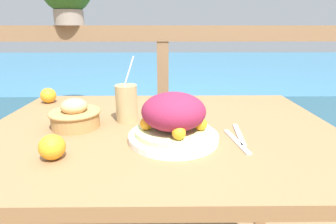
# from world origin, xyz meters

# --- Properties ---
(patio_table) EXTENTS (1.25, 0.89, 0.75)m
(patio_table) POSITION_xyz_m (0.00, 0.00, 0.66)
(patio_table) COLOR olive
(patio_table) RESTS_ON ground_plane
(railing_fence) EXTENTS (2.80, 0.08, 1.10)m
(railing_fence) POSITION_xyz_m (0.00, 0.75, 0.82)
(railing_fence) COLOR brown
(railing_fence) RESTS_ON ground_plane
(sea_backdrop) EXTENTS (12.00, 4.00, 0.53)m
(sea_backdrop) POSITION_xyz_m (0.00, 3.25, 0.27)
(sea_backdrop) COLOR teal
(sea_backdrop) RESTS_ON ground_plane
(salad_plate) EXTENTS (0.28, 0.28, 0.15)m
(salad_plate) POSITION_xyz_m (0.04, -0.12, 0.82)
(salad_plate) COLOR white
(salad_plate) RESTS_ON patio_table
(drink_glass) EXTENTS (0.08, 0.08, 0.24)m
(drink_glass) POSITION_xyz_m (-0.13, 0.06, 0.82)
(drink_glass) COLOR tan
(drink_glass) RESTS_ON patio_table
(bread_basket) EXTENTS (0.18, 0.18, 0.10)m
(bread_basket) POSITION_xyz_m (-0.30, 0.00, 0.79)
(bread_basket) COLOR #AD7F47
(bread_basket) RESTS_ON patio_table
(fork) EXTENTS (0.04, 0.18, 0.00)m
(fork) POSITION_xyz_m (0.24, -0.14, 0.75)
(fork) COLOR silver
(fork) RESTS_ON patio_table
(knife) EXTENTS (0.03, 0.18, 0.00)m
(knife) POSITION_xyz_m (0.26, -0.08, 0.75)
(knife) COLOR silver
(knife) RESTS_ON patio_table
(orange_near_basket) EXTENTS (0.07, 0.07, 0.07)m
(orange_near_basket) POSITION_xyz_m (-0.53, 0.32, 0.78)
(orange_near_basket) COLOR orange
(orange_near_basket) RESTS_ON patio_table
(orange_near_glass) EXTENTS (0.07, 0.07, 0.07)m
(orange_near_glass) POSITION_xyz_m (-0.29, -0.24, 0.78)
(orange_near_glass) COLOR orange
(orange_near_glass) RESTS_ON patio_table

